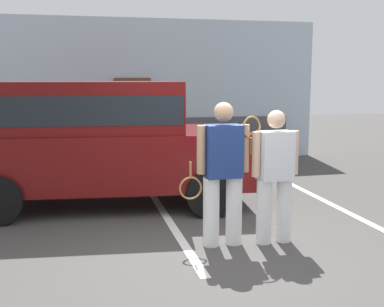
{
  "coord_description": "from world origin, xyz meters",
  "views": [
    {
      "loc": [
        -1.58,
        -5.5,
        2.12
      ],
      "look_at": [
        -0.02,
        1.2,
        1.05
      ],
      "focal_mm": 46.02,
      "sensor_mm": 36.0,
      "label": 1
    }
  ],
  "objects_px": {
    "tennis_player_man": "(223,172)",
    "potted_plant_by_porch": "(234,146)",
    "parked_suv": "(101,137)",
    "tennis_player_woman": "(275,174)"
  },
  "relations": [
    {
      "from": "tennis_player_man",
      "to": "potted_plant_by_porch",
      "type": "distance_m",
      "value": 5.96
    },
    {
      "from": "parked_suv",
      "to": "tennis_player_woman",
      "type": "relative_size",
      "value": 2.78
    },
    {
      "from": "tennis_player_man",
      "to": "potted_plant_by_porch",
      "type": "relative_size",
      "value": 2.24
    },
    {
      "from": "tennis_player_woman",
      "to": "tennis_player_man",
      "type": "bearing_deg",
      "value": -8.34
    },
    {
      "from": "parked_suv",
      "to": "potted_plant_by_porch",
      "type": "height_order",
      "value": "parked_suv"
    },
    {
      "from": "potted_plant_by_porch",
      "to": "tennis_player_man",
      "type": "bearing_deg",
      "value": -109.28
    },
    {
      "from": "tennis_player_woman",
      "to": "potted_plant_by_porch",
      "type": "xyz_separation_m",
      "value": [
        1.29,
        5.66,
        -0.45
      ]
    },
    {
      "from": "parked_suv",
      "to": "potted_plant_by_porch",
      "type": "bearing_deg",
      "value": 49.47
    },
    {
      "from": "parked_suv",
      "to": "potted_plant_by_porch",
      "type": "relative_size",
      "value": 5.86
    },
    {
      "from": "tennis_player_man",
      "to": "potted_plant_by_porch",
      "type": "bearing_deg",
      "value": -109.47
    }
  ]
}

